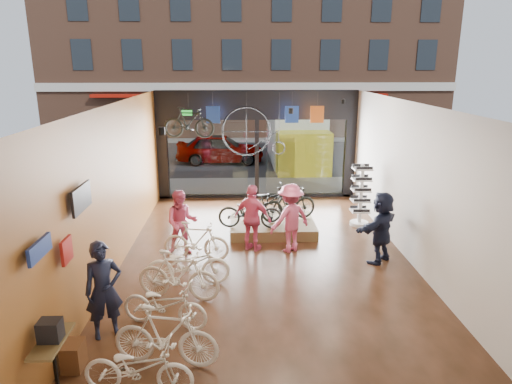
{
  "coord_description": "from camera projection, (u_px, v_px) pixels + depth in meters",
  "views": [
    {
      "loc": [
        -0.63,
        -9.93,
        4.65
      ],
      "look_at": [
        -0.2,
        1.4,
        1.47
      ],
      "focal_mm": 32.0,
      "sensor_mm": 36.0,
      "label": 1
    }
  ],
  "objects": [
    {
      "name": "ground_plane",
      "position": [
        267.0,
        268.0,
        10.84
      ],
      "size": [
        7.0,
        12.0,
        0.04
      ],
      "primitive_type": "cube",
      "color": "black",
      "rests_on": "ground"
    },
    {
      "name": "ceiling",
      "position": [
        268.0,
        104.0,
        9.8
      ],
      "size": [
        7.0,
        12.0,
        0.04
      ],
      "primitive_type": "cube",
      "color": "black",
      "rests_on": "ground"
    },
    {
      "name": "wall_left",
      "position": [
        110.0,
        192.0,
        10.19
      ],
      "size": [
        0.04,
        12.0,
        3.8
      ],
      "primitive_type": "cube",
      "color": "#AB5B25",
      "rests_on": "ground"
    },
    {
      "name": "wall_right",
      "position": [
        420.0,
        189.0,
        10.45
      ],
      "size": [
        0.04,
        12.0,
        3.8
      ],
      "primitive_type": "cube",
      "color": "beige",
      "rests_on": "ground"
    },
    {
      "name": "wall_back",
      "position": [
        305.0,
        352.0,
        4.53
      ],
      "size": [
        7.0,
        0.04,
        3.8
      ],
      "primitive_type": "cube",
      "color": "beige",
      "rests_on": "ground"
    },
    {
      "name": "storefront",
      "position": [
        257.0,
        145.0,
        16.09
      ],
      "size": [
        7.0,
        0.26,
        3.8
      ],
      "primitive_type": null,
      "color": "black",
      "rests_on": "ground"
    },
    {
      "name": "exit_sign",
      "position": [
        187.0,
        113.0,
        15.58
      ],
      "size": [
        0.35,
        0.06,
        0.18
      ],
      "primitive_type": "cube",
      "color": "#198C26",
      "rests_on": "storefront"
    },
    {
      "name": "street_road",
      "position": [
        250.0,
        151.0,
        25.27
      ],
      "size": [
        30.0,
        18.0,
        0.02
      ],
      "primitive_type": "cube",
      "color": "black",
      "rests_on": "ground"
    },
    {
      "name": "sidewalk_near",
      "position": [
        256.0,
        187.0,
        17.75
      ],
      "size": [
        30.0,
        2.4,
        0.12
      ],
      "primitive_type": "cube",
      "color": "slate",
      "rests_on": "ground"
    },
    {
      "name": "sidewalk_far",
      "position": [
        249.0,
        139.0,
        29.1
      ],
      "size": [
        30.0,
        2.0,
        0.12
      ],
      "primitive_type": "cube",
      "color": "slate",
      "rests_on": "ground"
    },
    {
      "name": "opposite_building",
      "position": [
        247.0,
        27.0,
        29.63
      ],
      "size": [
        26.0,
        5.0,
        14.0
      ],
      "primitive_type": "cube",
      "color": "brown",
      "rests_on": "ground"
    },
    {
      "name": "street_car",
      "position": [
        220.0,
        148.0,
        22.13
      ],
      "size": [
        4.19,
        1.68,
        1.43
      ],
      "primitive_type": "imported",
      "rotation": [
        0.0,
        0.0,
        1.57
      ],
      "color": "gray",
      "rests_on": "street_road"
    },
    {
      "name": "box_truck",
      "position": [
        298.0,
        137.0,
        21.12
      ],
      "size": [
        2.36,
        7.07,
        2.78
      ],
      "primitive_type": null,
      "color": "silver",
      "rests_on": "street_road"
    },
    {
      "name": "floor_bike_0",
      "position": [
        138.0,
        368.0,
        6.58
      ],
      "size": [
        1.69,
        0.76,
        0.86
      ],
      "primitive_type": "imported",
      "rotation": [
        0.0,
        0.0,
        1.45
      ],
      "color": "silver",
      "rests_on": "ground_plane"
    },
    {
      "name": "floor_bike_1",
      "position": [
        166.0,
        336.0,
        7.19
      ],
      "size": [
        1.78,
        0.79,
        1.04
      ],
      "primitive_type": "imported",
      "rotation": [
        0.0,
        0.0,
        1.39
      ],
      "color": "silver",
      "rests_on": "ground_plane"
    },
    {
      "name": "floor_bike_2",
      "position": [
        165.0,
        304.0,
        8.3
      ],
      "size": [
        1.75,
        1.03,
        0.87
      ],
      "primitive_type": "imported",
      "rotation": [
        0.0,
        0.0,
        1.28
      ],
      "color": "silver",
      "rests_on": "ground_plane"
    },
    {
      "name": "floor_bike_3",
      "position": [
        178.0,
        275.0,
        9.25
      ],
      "size": [
        1.81,
        0.9,
        1.05
      ],
      "primitive_type": "imported",
      "rotation": [
        0.0,
        0.0,
        1.33
      ],
      "color": "silver",
      "rests_on": "ground_plane"
    },
    {
      "name": "floor_bike_4",
      "position": [
        188.0,
        264.0,
        9.86
      ],
      "size": [
        1.84,
        0.72,
        0.95
      ],
      "primitive_type": "imported",
      "rotation": [
        0.0,
        0.0,
        1.62
      ],
      "color": "silver",
      "rests_on": "ground_plane"
    },
    {
      "name": "floor_bike_5",
      "position": [
        196.0,
        241.0,
        11.12
      ],
      "size": [
        1.69,
        0.72,
        0.98
      ],
      "primitive_type": "imported",
      "rotation": [
        0.0,
        0.0,
        1.41
      ],
      "color": "silver",
      "rests_on": "ground_plane"
    },
    {
      "name": "display_platform",
      "position": [
        272.0,
        226.0,
        13.15
      ],
      "size": [
        2.4,
        1.8,
        0.3
      ],
      "primitive_type": "cube",
      "color": "brown",
      "rests_on": "ground_plane"
    },
    {
      "name": "display_bike_left",
      "position": [
        250.0,
        212.0,
        12.46
      ],
      "size": [
        1.82,
        0.8,
        0.93
      ],
      "primitive_type": "imported",
      "rotation": [
        0.0,
        0.0,
        1.47
      ],
      "color": "black",
      "rests_on": "display_platform"
    },
    {
      "name": "display_bike_mid",
      "position": [
        289.0,
        203.0,
        13.04
      ],
      "size": [
        1.76,
        1.04,
        1.02
      ],
      "primitive_type": "imported",
      "rotation": [
        0.0,
        0.0,
        1.92
      ],
      "color": "black",
      "rests_on": "display_platform"
    },
    {
      "name": "display_bike_right",
      "position": [
        269.0,
        201.0,
        13.44
      ],
      "size": [
        1.89,
        1.1,
        0.94
      ],
      "primitive_type": "imported",
      "rotation": [
        0.0,
        0.0,
        1.86
      ],
      "color": "black",
      "rests_on": "display_platform"
    },
    {
      "name": "customer_0",
      "position": [
        104.0,
        290.0,
        7.89
      ],
      "size": [
        0.76,
        0.66,
        1.77
      ],
      "primitive_type": "imported",
      "rotation": [
        0.0,
        0.0,
        0.43
      ],
      "color": "#161C33",
      "rests_on": "ground_plane"
    },
    {
      "name": "customer_1",
      "position": [
        182.0,
        222.0,
        11.42
      ],
      "size": [
        0.85,
        0.69,
        1.66
      ],
      "primitive_type": "imported",
      "rotation": [
        0.0,
        0.0,
        0.07
      ],
      "color": "#CC4C72",
      "rests_on": "ground_plane"
    },
    {
      "name": "customer_2",
      "position": [
        253.0,
        218.0,
        11.61
      ],
      "size": [
        1.1,
        0.88,
        1.74
      ],
      "primitive_type": "imported",
      "rotation": [
        0.0,
        0.0,
        2.62
      ],
      "color": "#CC4C72",
      "rests_on": "ground_plane"
    },
    {
      "name": "customer_3",
      "position": [
        290.0,
        218.0,
        11.56
      ],
      "size": [
        1.32,
        1.14,
        1.78
      ],
      "primitive_type": "imported",
      "rotation": [
        0.0,
        0.0,
        3.66
      ],
      "color": "#CC4C72",
      "rests_on": "ground_plane"
    },
    {
      "name": "customer_5",
      "position": [
        381.0,
        227.0,
        10.93
      ],
      "size": [
        1.52,
        1.53,
        1.76
      ],
      "primitive_type": "imported",
      "rotation": [
        0.0,
        0.0,
        3.94
      ],
      "color": "#161C33",
      "rests_on": "ground_plane"
    },
    {
      "name": "sunglasses_rack",
      "position": [
        361.0,
        195.0,
        13.45
      ],
      "size": [
        0.65,
        0.59,
        1.85
      ],
      "primitive_type": null,
      "rotation": [
        0.0,
        0.0,
        0.31
      ],
      "color": "white",
      "rests_on": "ground_plane"
    },
    {
      "name": "wall_merch",
      "position": [
        61.0,
        291.0,
        6.99
      ],
      "size": [
        0.4,
        2.4,
        2.6
      ],
      "primitive_type": null,
      "color": "navy",
      "rests_on": "wall_left"
    },
    {
      "name": "penny_farthing",
      "position": [
        257.0,
        133.0,
        14.81
      ],
      "size": [
        2.01,
        0.06,
        1.61
      ],
      "primitive_type": null,
      "color": "black",
      "rests_on": "ceiling"
    },
    {
      "name": "hung_bike",
      "position": [
        189.0,
        123.0,
        14.01
      ],
      "size": [
        1.63,
        0.67,
        0.95
      ],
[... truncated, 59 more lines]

